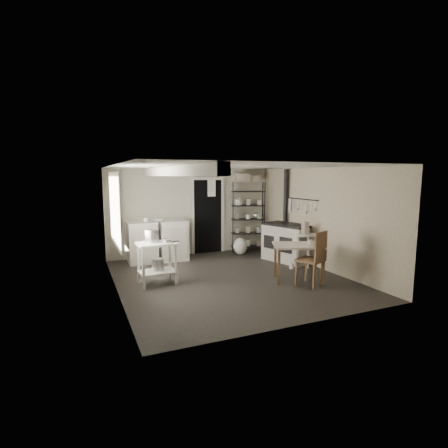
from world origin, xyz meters
name	(u,v)px	position (x,y,z in m)	size (l,w,h in m)	color
floor	(230,278)	(0.00, 0.00, 0.00)	(5.00, 5.00, 0.00)	black
ceiling	(230,166)	(0.00, 0.00, 2.30)	(5.00, 5.00, 0.00)	beige
wall_back	(192,212)	(0.00, 2.50, 1.15)	(4.50, 0.02, 2.30)	#BDB8A1
wall_front	(303,246)	(0.00, -2.50, 1.15)	(4.50, 0.02, 2.30)	#BDB8A1
wall_left	(115,230)	(-2.25, 0.00, 1.15)	(0.02, 5.00, 2.30)	#BDB8A1
wall_right	(319,218)	(2.25, 0.00, 1.15)	(0.02, 5.00, 2.30)	#BDB8A1
window	(115,210)	(-2.22, 0.20, 1.50)	(0.12, 1.76, 1.28)	beige
doorway	(208,217)	(0.45, 2.47, 1.00)	(0.96, 0.10, 2.08)	beige
ceiling_beam	(171,171)	(-1.20, 0.00, 2.20)	(0.18, 5.00, 0.18)	beige
wallpaper_panel	(319,218)	(2.24, 0.00, 1.15)	(0.01, 5.00, 2.30)	beige
utensil_rail	(302,199)	(2.19, 0.60, 1.55)	(0.06, 1.20, 0.44)	silver
prep_table	(157,265)	(-1.48, 0.15, 0.40)	(0.73, 0.52, 0.84)	beige
stockpot	(152,237)	(-1.55, 0.22, 0.94)	(0.27, 0.27, 0.29)	silver
saucepan	(167,242)	(-1.29, 0.08, 0.85)	(0.20, 0.20, 0.11)	silver
bucket	(158,265)	(-1.46, 0.19, 0.39)	(0.23, 0.23, 0.25)	silver
base_cabinets	(158,243)	(-1.04, 2.05, 0.46)	(1.53, 0.66, 1.00)	beige
mixing_bowl	(159,223)	(-1.00, 2.03, 0.95)	(0.28, 0.28, 0.07)	white
counter_cup	(146,224)	(-1.34, 1.98, 0.97)	(0.13, 0.13, 0.10)	white
shelf_rack	(248,218)	(1.56, 2.23, 0.95)	(0.92, 0.36, 1.94)	black
shelf_jar	(239,203)	(1.31, 2.29, 1.37)	(0.09, 0.09, 0.20)	white
storage_box_a	(243,180)	(1.37, 2.21, 2.01)	(0.34, 0.29, 0.23)	#BDAE98
storage_box_b	(254,180)	(1.73, 2.21, 1.99)	(0.25, 0.24, 0.16)	#BDAE98
stove	(287,244)	(1.92, 0.78, 0.44)	(0.66, 1.19, 0.93)	beige
stovepipe	(286,196)	(2.14, 1.24, 1.59)	(0.11, 0.11, 1.44)	black
side_ledge	(307,250)	(1.95, 0.00, 0.43)	(0.52, 0.28, 0.80)	beige
oats_box	(305,225)	(1.91, 0.05, 1.01)	(0.11, 0.19, 0.28)	#BDAE98
work_table	(298,262)	(1.20, -0.70, 0.38)	(0.98, 0.69, 0.75)	beige
table_cup	(310,242)	(1.42, -0.79, 0.81)	(0.10, 0.10, 0.09)	white
chair	(310,261)	(1.24, -1.04, 0.48)	(0.44, 0.47, 1.08)	brown
flour_sack	(240,246)	(1.15, 1.88, 0.24)	(0.38, 0.32, 0.45)	white
floor_crock	(292,265)	(1.62, 0.12, 0.07)	(0.11, 0.11, 0.13)	white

